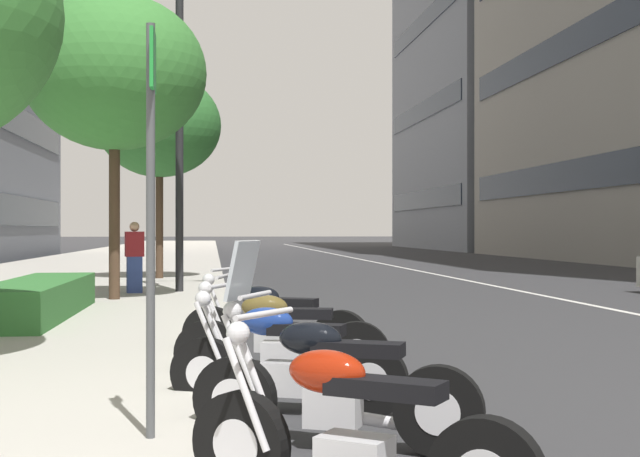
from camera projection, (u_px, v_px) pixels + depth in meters
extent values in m
cube|color=#B2ADA3|center=(104.00, 268.00, 33.87)|extent=(160.00, 9.07, 0.15)
cube|color=silver|center=(380.00, 263.00, 40.29)|extent=(110.00, 0.16, 0.01)
cylinder|color=black|center=(241.00, 443.00, 5.03)|extent=(0.45, 0.57, 0.61)
cylinder|color=silver|center=(241.00, 443.00, 5.03)|extent=(0.28, 0.32, 0.30)
cube|color=black|center=(385.00, 388.00, 4.61)|extent=(0.55, 0.65, 0.10)
ellipsoid|color=#991E0A|center=(327.00, 372.00, 4.77)|extent=(0.46, 0.51, 0.24)
cylinder|color=silver|center=(246.00, 394.00, 4.93)|extent=(0.22, 0.28, 0.64)
cylinder|color=silver|center=(259.00, 390.00, 5.06)|extent=(0.22, 0.28, 0.64)
cylinder|color=silver|center=(264.00, 314.00, 4.96)|extent=(0.51, 0.37, 0.04)
sphere|color=silver|center=(238.00, 333.00, 5.04)|extent=(0.14, 0.14, 0.14)
cylinder|color=black|center=(235.00, 399.00, 6.33)|extent=(0.36, 0.62, 0.62)
cylinder|color=silver|center=(235.00, 399.00, 6.33)|extent=(0.24, 0.34, 0.31)
cylinder|color=black|center=(439.00, 411.00, 5.90)|extent=(0.36, 0.62, 0.62)
cylinder|color=silver|center=(439.00, 411.00, 5.90)|extent=(0.24, 0.34, 0.31)
cube|color=silver|center=(333.00, 407.00, 6.12)|extent=(0.39, 0.45, 0.28)
cube|color=black|center=(358.00, 349.00, 6.07)|extent=(0.46, 0.67, 0.10)
ellipsoid|color=black|center=(310.00, 339.00, 6.17)|extent=(0.40, 0.52, 0.24)
cylinder|color=silver|center=(241.00, 359.00, 6.24)|extent=(0.17, 0.31, 0.64)
cylinder|color=silver|center=(248.00, 356.00, 6.38)|extent=(0.17, 0.31, 0.64)
cylinder|color=silver|center=(255.00, 295.00, 6.29)|extent=(0.56, 0.27, 0.04)
sphere|color=silver|center=(232.00, 311.00, 6.34)|extent=(0.14, 0.14, 0.14)
cube|color=#B2BCC6|center=(242.00, 270.00, 6.32)|extent=(0.45, 0.29, 0.44)
cylinder|color=silver|center=(376.00, 420.00, 6.17)|extent=(0.36, 0.66, 0.16)
cylinder|color=black|center=(205.00, 373.00, 7.50)|extent=(0.34, 0.61, 0.61)
cylinder|color=silver|center=(205.00, 373.00, 7.50)|extent=(0.23, 0.33, 0.31)
cylinder|color=black|center=(371.00, 380.00, 7.13)|extent=(0.34, 0.61, 0.61)
cylinder|color=silver|center=(371.00, 380.00, 7.13)|extent=(0.23, 0.33, 0.31)
cube|color=silver|center=(286.00, 378.00, 7.32)|extent=(0.38, 0.45, 0.28)
cube|color=black|center=(307.00, 330.00, 7.27)|extent=(0.44, 0.68, 0.10)
ellipsoid|color=navy|center=(267.00, 321.00, 7.36)|extent=(0.39, 0.52, 0.24)
cylinder|color=silver|center=(211.00, 339.00, 7.42)|extent=(0.16, 0.31, 0.64)
cylinder|color=silver|center=(217.00, 337.00, 7.55)|extent=(0.16, 0.31, 0.64)
cylinder|color=silver|center=(223.00, 285.00, 7.47)|extent=(0.57, 0.26, 0.04)
sphere|color=silver|center=(203.00, 299.00, 7.51)|extent=(0.14, 0.14, 0.14)
cylinder|color=silver|center=(322.00, 390.00, 7.38)|extent=(0.34, 0.67, 0.16)
cylinder|color=black|center=(207.00, 353.00, 8.56)|extent=(0.26, 0.67, 0.66)
cylinder|color=silver|center=(207.00, 353.00, 8.56)|extent=(0.20, 0.35, 0.33)
cylinder|color=black|center=(357.00, 355.00, 8.41)|extent=(0.26, 0.67, 0.66)
cylinder|color=silver|center=(357.00, 355.00, 8.41)|extent=(0.20, 0.35, 0.33)
cube|color=silver|center=(282.00, 356.00, 8.49)|extent=(0.34, 0.43, 0.28)
cube|color=black|center=(300.00, 313.00, 8.47)|extent=(0.36, 0.67, 0.10)
ellipsoid|color=brown|center=(264.00, 307.00, 8.50)|extent=(0.34, 0.50, 0.24)
cylinder|color=silver|center=(214.00, 323.00, 8.48)|extent=(0.11, 0.32, 0.64)
cylinder|color=silver|center=(217.00, 321.00, 8.62)|extent=(0.11, 0.32, 0.64)
cylinder|color=silver|center=(223.00, 276.00, 8.55)|extent=(0.59, 0.17, 0.04)
sphere|color=silver|center=(205.00, 288.00, 8.56)|extent=(0.14, 0.14, 0.14)
cylinder|color=silver|center=(311.00, 366.00, 8.60)|extent=(0.24, 0.69, 0.16)
cylinder|color=black|center=(210.00, 335.00, 9.98)|extent=(0.39, 0.65, 0.67)
cylinder|color=silver|center=(210.00, 335.00, 9.98)|extent=(0.26, 0.36, 0.33)
cylinder|color=black|center=(341.00, 340.00, 9.49)|extent=(0.39, 0.65, 0.67)
cylinder|color=silver|center=(341.00, 340.00, 9.49)|extent=(0.26, 0.36, 0.33)
cube|color=silver|center=(274.00, 339.00, 9.74)|extent=(0.40, 0.45, 0.28)
cube|color=black|center=(289.00, 303.00, 9.68)|extent=(0.47, 0.67, 0.10)
ellipsoid|color=black|center=(260.00, 296.00, 9.79)|extent=(0.41, 0.52, 0.24)
cylinder|color=silver|center=(214.00, 309.00, 9.89)|extent=(0.17, 0.31, 0.64)
cylinder|color=silver|center=(219.00, 308.00, 10.02)|extent=(0.17, 0.31, 0.64)
cylinder|color=silver|center=(223.00, 269.00, 9.93)|extent=(0.56, 0.29, 0.04)
sphere|color=silver|center=(209.00, 280.00, 9.99)|extent=(0.14, 0.14, 0.14)
cylinder|color=silver|center=(301.00, 349.00, 9.78)|extent=(0.37, 0.66, 0.16)
cylinder|color=#47494C|center=(151.00, 231.00, 5.81)|extent=(0.06, 0.06, 2.78)
cube|color=#1E8C33|center=(153.00, 61.00, 5.82)|extent=(0.32, 0.02, 0.40)
cylinder|color=#232326|center=(179.00, 113.00, 19.70)|extent=(0.18, 0.18, 8.10)
cube|color=gold|center=(179.00, 76.00, 19.35)|extent=(0.56, 0.03, 1.10)
cube|color=gold|center=(180.00, 81.00, 20.05)|extent=(0.56, 0.03, 1.10)
cube|color=#337033|center=(38.00, 299.00, 13.93)|extent=(5.31, 1.10, 0.58)
cylinder|color=#473323|center=(114.00, 220.00, 17.45)|extent=(0.22, 0.22, 3.19)
ellipsoid|color=#387A33|center=(114.00, 72.00, 17.46)|extent=(3.69, 3.69, 3.14)
cylinder|color=#473323|center=(159.00, 225.00, 25.09)|extent=(0.22, 0.22, 3.10)
ellipsoid|color=#2D6B2D|center=(159.00, 125.00, 25.09)|extent=(3.56, 3.56, 3.02)
cube|color=#33478C|center=(134.00, 275.00, 19.23)|extent=(0.31, 0.37, 0.81)
cube|color=maroon|center=(134.00, 244.00, 19.23)|extent=(0.34, 0.45, 0.55)
sphere|color=tan|center=(134.00, 227.00, 19.23)|extent=(0.22, 0.22, 0.22)
cube|color=#232D3D|center=(552.00, 178.00, 43.84)|extent=(23.98, 0.08, 1.50)
cube|color=#232D3D|center=(552.00, 51.00, 43.85)|extent=(23.98, 0.08, 1.50)
cube|color=#232D3D|center=(423.00, 199.00, 70.94)|extent=(22.23, 0.08, 1.50)
cube|color=#232D3D|center=(423.00, 111.00, 70.96)|extent=(22.23, 0.08, 1.50)
cube|color=#232D3D|center=(423.00, 22.00, 70.97)|extent=(22.23, 0.08, 1.50)
cube|color=#2D3842|center=(28.00, 212.00, 45.87)|extent=(18.11, 0.08, 1.50)
cube|color=#2D3842|center=(28.00, 126.00, 45.88)|extent=(18.11, 0.08, 1.50)
cube|color=#2D3842|center=(28.00, 41.00, 45.89)|extent=(18.11, 0.08, 1.50)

